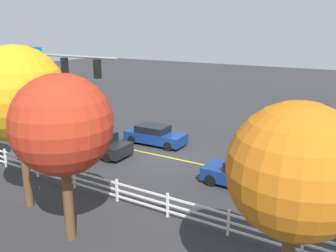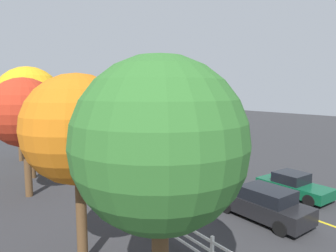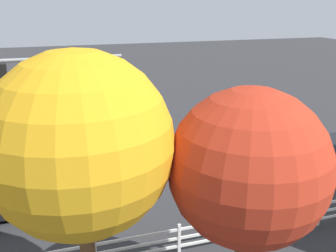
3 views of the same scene
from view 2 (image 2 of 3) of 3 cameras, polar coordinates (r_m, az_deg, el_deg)
name	(u,v)px [view 2 (image 2 of 3)]	position (r m, az deg, el deg)	size (l,w,h in m)	color
ground_plane	(157,164)	(24.53, -2.06, -7.25)	(120.00, 120.00, 0.00)	#2D2D30
lane_center_stripe	(189,175)	(21.43, 3.97, -9.32)	(28.00, 0.16, 0.01)	gold
signal_assembly	(81,102)	(26.03, -16.29, 4.40)	(7.12, 0.38, 7.10)	gray
car_0	(163,149)	(26.84, -0.88, -4.52)	(4.50, 1.98, 1.40)	navy
car_1	(188,177)	(18.53, 3.92, -9.68)	(4.09, 1.95, 1.44)	navy
car_2	(115,150)	(26.70, -10.20, -4.63)	(4.67, 2.07, 1.52)	black
car_3	(264,204)	(14.87, 17.92, -14.01)	(4.34, 1.94, 1.53)	black
car_4	(293,185)	(18.53, 22.92, -10.44)	(3.96, 1.85, 1.32)	#0C4C2D
pedestrian	(95,148)	(26.95, -13.75, -4.15)	(0.44, 0.32, 1.69)	#191E3F
white_rail_fence	(95,179)	(18.83, -13.87, -9.88)	(26.10, 0.10, 1.15)	white
tree_0	(78,130)	(10.04, -16.82, -0.70)	(3.60, 3.60, 6.50)	brown
tree_1	(25,113)	(18.10, -25.79, 2.28)	(3.83, 3.83, 6.67)	brown
tree_2	(160,145)	(7.08, -1.58, -3.61)	(4.24, 4.24, 6.79)	brown
tree_3	(29,99)	(21.92, -25.12, 4.67)	(4.29, 4.29, 7.55)	brown
tree_4	(18,108)	(27.83, -26.82, 3.05)	(3.34, 3.34, 6.18)	brown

